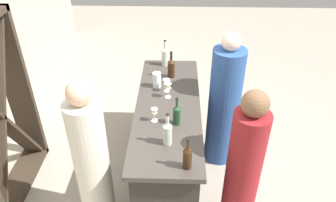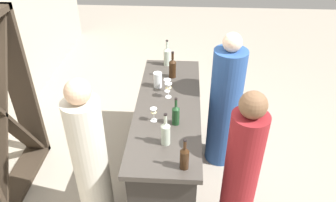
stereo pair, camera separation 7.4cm
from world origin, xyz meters
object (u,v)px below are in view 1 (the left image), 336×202
object	(u,v)px
wine_bottle_center_olive_green	(177,114)
water_pitcher	(157,80)
wine_glass_near_center	(167,83)
person_server_behind	(92,162)
wine_bottle_leftmost_amber_brown	(187,157)
person_center_guest	(243,170)
wine_bottle_rightmost_clear_pale	(165,56)
wine_glass_near_left	(168,88)
wine_glass_near_right	(154,113)
wine_bottle_second_right_amber_brown	(171,68)
wine_bottle_second_left_clear_pale	(167,133)
person_left_guest	(224,106)

from	to	relation	value
wine_bottle_center_olive_green	water_pitcher	xyz separation A→B (m)	(0.65, 0.22, -0.02)
wine_glass_near_center	person_server_behind	world-z (taller)	person_server_behind
water_pitcher	wine_bottle_center_olive_green	bearing A→B (deg)	-161.19
wine_bottle_leftmost_amber_brown	person_server_behind	distance (m)	0.92
wine_bottle_center_olive_green	person_center_guest	world-z (taller)	person_center_guest
wine_bottle_rightmost_clear_pale	wine_bottle_leftmost_amber_brown	bearing A→B (deg)	-172.01
wine_glass_near_left	wine_glass_near_center	xyz separation A→B (m)	(0.11, 0.02, -0.02)
wine_bottle_leftmost_amber_brown	wine_bottle_center_olive_green	size ratio (longest dim) A/B	1.01
person_center_guest	person_server_behind	xyz separation A→B (m)	(0.04, 1.33, 0.02)
wine_bottle_leftmost_amber_brown	wine_glass_near_right	xyz separation A→B (m)	(0.59, 0.29, -0.01)
wine_bottle_center_olive_green	wine_bottle_second_right_amber_brown	distance (m)	0.87
wine_bottle_rightmost_clear_pale	water_pitcher	bearing A→B (deg)	172.37
wine_bottle_second_left_clear_pale	person_server_behind	bearing A→B (deg)	94.32
wine_bottle_leftmost_amber_brown	wine_glass_near_right	distance (m)	0.66
wine_bottle_second_left_clear_pale	person_server_behind	distance (m)	0.74
water_pitcher	person_left_guest	size ratio (longest dim) A/B	0.11
wine_bottle_rightmost_clear_pale	wine_bottle_center_olive_green	bearing A→B (deg)	-172.55
wine_glass_near_center	person_left_guest	bearing A→B (deg)	-87.76
wine_bottle_leftmost_amber_brown	wine_glass_near_right	bearing A→B (deg)	26.55
wine_glass_near_center	wine_glass_near_right	size ratio (longest dim) A/B	1.05
wine_bottle_leftmost_amber_brown	person_left_guest	distance (m)	1.25
wine_bottle_center_olive_green	water_pitcher	distance (m)	0.68
wine_bottle_leftmost_amber_brown	wine_bottle_rightmost_clear_pale	bearing A→B (deg)	7.99
wine_bottle_second_left_clear_pale	water_pitcher	xyz separation A→B (m)	(0.93, 0.15, -0.03)
wine_bottle_center_olive_green	wine_glass_near_left	distance (m)	0.45
wine_glass_near_left	wine_glass_near_right	world-z (taller)	wine_glass_near_left
wine_glass_near_center	wine_bottle_second_left_clear_pale	bearing A→B (deg)	-177.50
wine_bottle_leftmost_amber_brown	wine_bottle_second_right_amber_brown	size ratio (longest dim) A/B	0.91
wine_bottle_leftmost_amber_brown	wine_bottle_second_right_amber_brown	xyz separation A→B (m)	(1.42, 0.16, 0.01)
wine_bottle_second_left_clear_pale	wine_bottle_rightmost_clear_pale	bearing A→B (deg)	3.05
person_center_guest	wine_glass_near_left	bearing A→B (deg)	-28.01
person_left_guest	wine_bottle_rightmost_clear_pale	bearing A→B (deg)	-20.00
wine_glass_near_right	person_left_guest	world-z (taller)	person_left_guest
wine_bottle_second_right_amber_brown	wine_bottle_leftmost_amber_brown	bearing A→B (deg)	-173.57
wine_bottle_second_right_amber_brown	person_server_behind	bearing A→B (deg)	150.60
wine_glass_near_center	water_pitcher	world-z (taller)	water_pitcher
person_server_behind	wine_bottle_second_right_amber_brown	bearing A→B (deg)	83.03
wine_bottle_rightmost_clear_pale	person_server_behind	bearing A→B (deg)	158.27
wine_bottle_second_left_clear_pale	wine_bottle_second_right_amber_brown	distance (m)	1.15
water_pitcher	person_server_behind	world-z (taller)	person_server_behind
wine_glass_near_left	person_left_guest	xyz separation A→B (m)	(0.14, -0.62, -0.31)
wine_glass_near_right	person_server_behind	xyz separation A→B (m)	(-0.36, 0.54, -0.29)
wine_bottle_rightmost_clear_pale	water_pitcher	size ratio (longest dim) A/B	1.90
wine_bottle_second_right_amber_brown	wine_bottle_second_left_clear_pale	bearing A→B (deg)	179.82
wine_bottle_leftmost_amber_brown	wine_bottle_second_left_clear_pale	world-z (taller)	wine_bottle_second_left_clear_pale
wine_bottle_center_olive_green	person_center_guest	distance (m)	0.76
wine_glass_near_center	water_pitcher	size ratio (longest dim) A/B	0.85
wine_glass_near_left	wine_bottle_rightmost_clear_pale	bearing A→B (deg)	4.62
person_left_guest	wine_bottle_center_olive_green	bearing A→B (deg)	68.71
wine_glass_near_right	wine_glass_near_center	bearing A→B (deg)	-10.25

